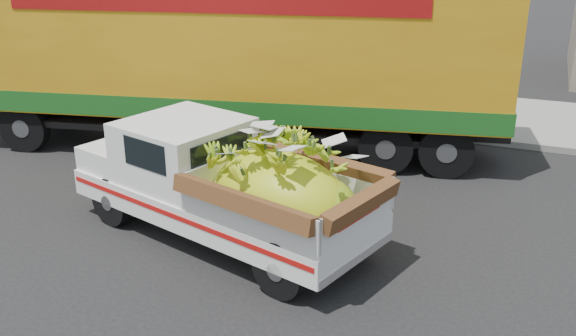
% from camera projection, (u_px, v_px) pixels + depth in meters
% --- Properties ---
extents(ground, '(100.00, 100.00, 0.00)m').
position_uv_depth(ground, '(159.00, 206.00, 11.62)').
color(ground, black).
rests_on(ground, ground).
extents(curb, '(60.00, 0.25, 0.15)m').
position_uv_depth(curb, '(282.00, 117.00, 16.71)').
color(curb, gray).
rests_on(curb, ground).
extents(sidewalk, '(60.00, 4.00, 0.14)m').
position_uv_depth(sidewalk, '(309.00, 98.00, 18.53)').
color(sidewalk, gray).
rests_on(sidewalk, ground).
extents(pickup_truck, '(5.53, 3.31, 1.83)m').
position_uv_depth(pickup_truck, '(240.00, 187.00, 9.93)').
color(pickup_truck, black).
rests_on(pickup_truck, ground).
extents(semi_trailer, '(12.09, 4.86, 3.80)m').
position_uv_depth(semi_trailer, '(230.00, 55.00, 13.93)').
color(semi_trailer, black).
rests_on(semi_trailer, ground).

